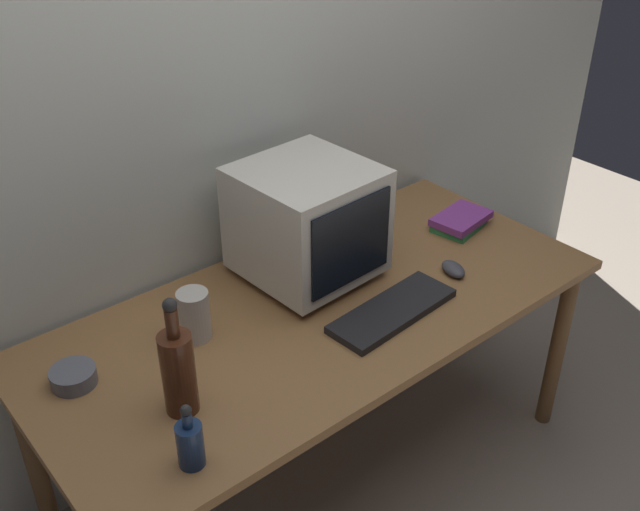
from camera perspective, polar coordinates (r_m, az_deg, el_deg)
The scene contains 11 objects.
ground_plane at distance 2.71m, azimuth -0.00°, elevation -16.33°, with size 6.00×6.00×0.00m, color gray.
back_wall at distance 2.31m, azimuth -7.51°, elevation 12.18°, with size 4.00×0.08×2.50m, color beige.
desk at distance 2.27m, azimuth -0.00°, elevation -5.48°, with size 1.76×0.80×0.72m.
crt_monitor at distance 2.27m, azimuth -1.00°, elevation 2.59°, with size 0.40×0.41×0.37m.
keyboard at distance 2.20m, azimuth 5.60°, elevation -4.27°, with size 0.42×0.15×0.02m, color black.
computer_mouse at distance 2.40m, azimuth 10.24°, elevation -1.02°, with size 0.06×0.10×0.04m, color #3F3F47.
bottle_tall at distance 1.84m, azimuth -10.88°, elevation -8.64°, with size 0.08×0.08×0.33m.
bottle_short at distance 1.74m, azimuth -9.99°, elevation -14.03°, with size 0.06×0.06×0.18m.
book_stack at distance 2.66m, azimuth 10.74°, elevation 2.61°, with size 0.23×0.17×0.05m.
cd_spindle at distance 2.05m, azimuth -18.48°, elevation -8.85°, with size 0.12×0.12×0.04m, color #595B66.
metal_canister at distance 2.09m, azimuth -9.68°, elevation -4.56°, with size 0.09×0.09×0.15m, color #B7B2A8.
Camera 1 is at (-1.16, -1.39, 2.02)m, focal length 41.50 mm.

